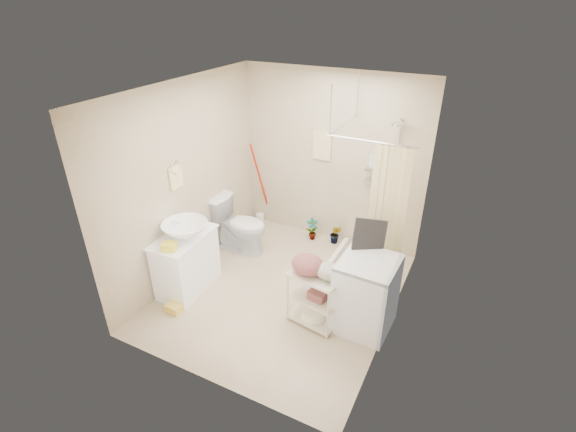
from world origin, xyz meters
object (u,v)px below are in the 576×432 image
at_px(washing_machine, 366,294).
at_px(laundry_rack, 314,294).
at_px(toilet, 240,225).
at_px(vanity, 186,262).

xyz_separation_m(washing_machine, laundry_rack, (-0.55, -0.21, -0.05)).
distance_m(toilet, washing_machine, 2.31).
relative_size(vanity, washing_machine, 0.98).
height_order(toilet, laundry_rack, toilet).
bearing_deg(washing_machine, laundry_rack, -156.64).
bearing_deg(washing_machine, vanity, -169.14).
relative_size(toilet, washing_machine, 0.93).
height_order(toilet, washing_machine, washing_machine).
bearing_deg(toilet, vanity, 172.86).
bearing_deg(vanity, washing_machine, 5.89).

